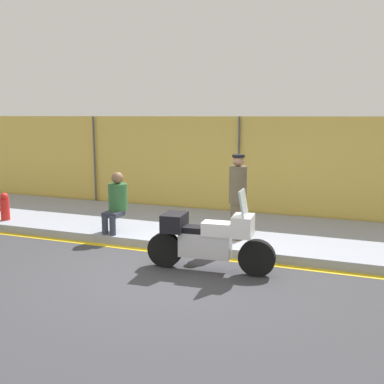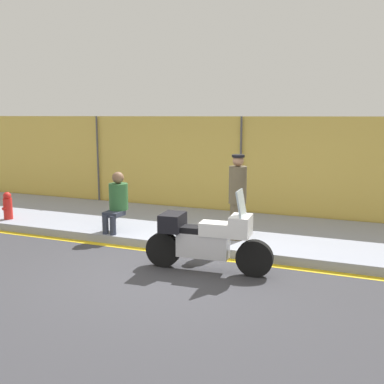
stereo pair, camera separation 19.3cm
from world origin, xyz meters
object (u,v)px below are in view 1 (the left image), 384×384
object	(u,v)px
motorcycle	(208,239)
fire_hydrant	(5,207)
officer_standing	(238,196)
person_seated_on_curb	(116,199)

from	to	relation	value
motorcycle	fire_hydrant	size ratio (longest dim) A/B	3.40
officer_standing	person_seated_on_curb	size ratio (longest dim) A/B	1.34
motorcycle	officer_standing	world-z (taller)	officer_standing
officer_standing	person_seated_on_curb	distance (m)	2.57
motorcycle	officer_standing	bearing A→B (deg)	82.34
fire_hydrant	motorcycle	bearing A→B (deg)	-12.25
officer_standing	fire_hydrant	world-z (taller)	officer_standing
officer_standing	fire_hydrant	xyz separation A→B (m)	(-5.52, -0.33, -0.54)
officer_standing	person_seated_on_curb	bearing A→B (deg)	-173.61
person_seated_on_curb	fire_hydrant	size ratio (longest dim) A/B	1.94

